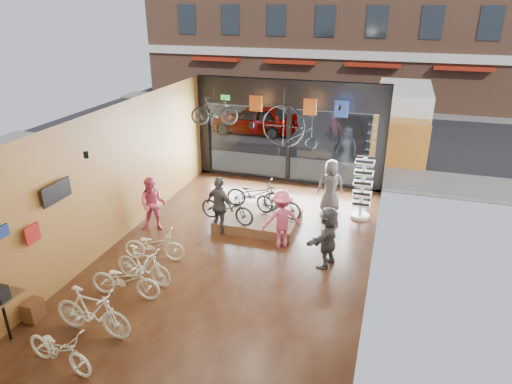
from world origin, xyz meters
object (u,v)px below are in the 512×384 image
at_px(floor_bike_1, 92,312).
at_px(customer_5, 328,237).
at_px(penny_farthing, 292,129).
at_px(hung_bike, 214,111).
at_px(customer_4, 331,186).
at_px(customer_1, 153,204).
at_px(box_truck, 401,122).
at_px(display_bike_mid, 278,203).
at_px(customer_2, 220,206).
at_px(street_car, 254,119).
at_px(display_platform, 258,220).
at_px(floor_bike_4, 154,245).
at_px(floor_bike_3, 143,265).
at_px(display_bike_right, 254,194).
at_px(floor_bike_0, 59,349).
at_px(display_bike_left, 227,207).
at_px(sunglasses_rack, 362,188).
at_px(floor_bike_2, 125,280).
at_px(customer_3, 282,219).

xyz_separation_m(floor_bike_1, customer_5, (4.12, 4.06, 0.28)).
xyz_separation_m(penny_farthing, hung_bike, (-2.67, -0.13, 0.43)).
relative_size(floor_bike_1, customer_4, 1.03).
relative_size(floor_bike_1, customer_1, 1.08).
bearing_deg(box_truck, display_bike_mid, -110.81).
xyz_separation_m(display_bike_mid, customer_2, (-1.49, -0.96, 0.11)).
bearing_deg(street_car, customer_2, 12.33).
bearing_deg(display_platform, floor_bike_4, -126.11).
xyz_separation_m(floor_bike_1, floor_bike_4, (-0.25, 2.98, -0.11)).
height_order(floor_bike_1, floor_bike_3, floor_bike_1).
height_order(customer_4, customer_5, customer_4).
bearing_deg(customer_2, display_bike_mid, -123.36).
bearing_deg(customer_4, customer_2, 26.48).
relative_size(display_bike_right, customer_1, 1.10).
bearing_deg(floor_bike_0, floor_bike_4, 12.35).
xyz_separation_m(display_bike_left, customer_2, (-0.14, -0.20, 0.11)).
relative_size(display_bike_right, customer_4, 1.04).
relative_size(display_bike_left, hung_bike, 1.11).
bearing_deg(display_platform, floor_bike_1, -107.07).
height_order(floor_bike_4, penny_farthing, penny_farthing).
distance_m(floor_bike_4, sunglasses_rack, 6.51).
relative_size(floor_bike_3, customer_2, 0.92).
relative_size(floor_bike_4, display_platform, 0.68).
distance_m(floor_bike_2, display_bike_left, 3.95).
bearing_deg(hung_bike, floor_bike_1, 166.64).
height_order(floor_bike_2, display_platform, floor_bike_2).
distance_m(floor_bike_0, customer_4, 9.19).
xyz_separation_m(floor_bike_3, sunglasses_rack, (4.66, 5.23, 0.52)).
bearing_deg(display_bike_mid, floor_bike_0, 175.10).
height_order(display_bike_right, customer_1, customer_1).
xyz_separation_m(box_truck, display_bike_left, (-4.68, -9.51, -0.62)).
bearing_deg(customer_2, customer_4, -114.39).
height_order(floor_bike_4, display_bike_left, display_bike_left).
height_order(floor_bike_1, customer_1, customer_1).
bearing_deg(sunglasses_rack, customer_5, -107.14).
bearing_deg(street_car, sunglasses_rack, 36.19).
bearing_deg(hung_bike, display_bike_mid, -141.51).
relative_size(display_platform, display_bike_left, 1.36).
bearing_deg(customer_2, floor_bike_2, 99.32).
height_order(customer_5, hung_bike, hung_bike).
relative_size(customer_5, sunglasses_rack, 0.82).
bearing_deg(floor_bike_2, box_truck, -28.11).
relative_size(display_bike_right, sunglasses_rack, 0.90).
height_order(display_platform, customer_3, customer_3).
distance_m(display_bike_left, customer_1, 2.19).
xyz_separation_m(floor_bike_4, display_bike_mid, (2.60, 2.89, 0.34)).
distance_m(floor_bike_1, floor_bike_4, 2.99).
distance_m(display_platform, display_bike_left, 1.17).
distance_m(display_bike_mid, customer_5, 2.52).
xyz_separation_m(customer_5, penny_farthing, (-1.88, 3.88, 1.68)).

